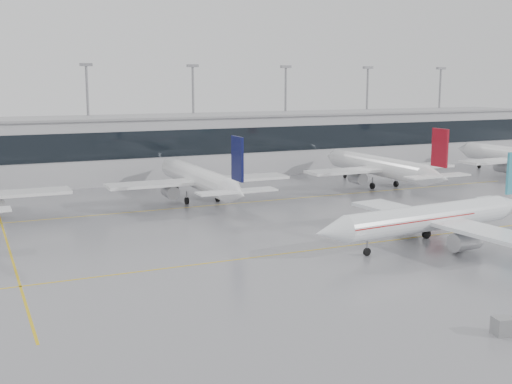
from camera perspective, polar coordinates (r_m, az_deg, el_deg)
name	(u,v)px	position (r m, az deg, el deg)	size (l,w,h in m)	color
ground	(300,252)	(73.29, 3.93, -5.32)	(320.00, 320.00, 0.00)	gray
taxi_line_main	(300,252)	(73.29, 3.93, -5.31)	(120.00, 0.25, 0.01)	gold
taxi_line_north	(208,206)	(99.98, -4.30, -1.22)	(120.00, 0.25, 0.01)	gold
taxi_line_cross	(9,249)	(79.52, -21.10, -4.75)	(0.25, 60.00, 0.01)	gold
terminal	(151,148)	(129.31, -9.29, 3.88)	(180.00, 15.00, 12.00)	#A8A8AC
terminal_glass	(162,144)	(121.93, -8.36, 4.26)	(180.00, 0.20, 5.00)	black
terminal_roof	(150,117)	(128.82, -9.36, 6.62)	(182.00, 16.00, 0.40)	gray
light_masts	(142,110)	(134.56, -10.06, 7.22)	(156.40, 1.00, 22.60)	gray
air_canada_jet	(436,218)	(78.63, 15.71, -2.21)	(33.78, 26.38, 10.29)	white
parked_jet_c	(200,179)	(102.77, -5.04, 1.17)	(29.64, 36.96, 11.72)	white
parked_jet_d	(381,167)	(119.00, 11.05, 2.21)	(29.64, 36.96, 11.72)	white
gse_unit	(502,326)	(53.36, 21.06, -11.07)	(1.37, 1.27, 1.37)	gray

